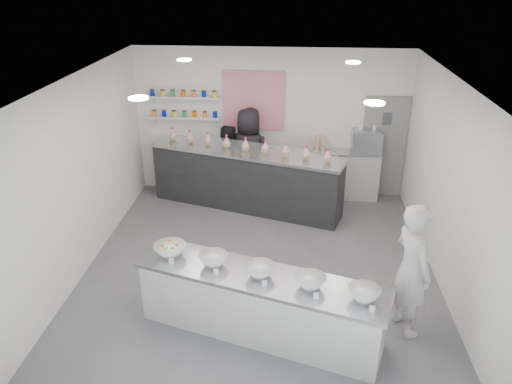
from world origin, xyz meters
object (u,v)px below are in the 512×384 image
Objects in this scene: woman_prep at (411,270)px; staff_right at (249,154)px; prep_counter at (260,304)px; staff_left at (227,163)px; espresso_ledge at (345,175)px; back_bar at (246,180)px; espresso_machine at (366,141)px.

staff_right is at bearing 9.59° from woman_prep.
woman_prep is at bearing 24.81° from prep_counter.
staff_left is at bearing 20.20° from staff_right.
staff_left is at bearing -174.15° from espresso_ledge.
back_bar is 0.58m from staff_right.
back_bar is 2.83× the size of espresso_ledge.
woman_prep is (1.91, 0.24, 0.48)m from prep_counter.
back_bar is (-0.55, 3.70, 0.15)m from prep_counter.
espresso_ledge is at bearing 35.52° from back_bar.
espresso_machine is at bearing 0.00° from espresso_ledge.
espresso_machine is 0.31× the size of staff_right.
espresso_machine is 2.82m from staff_left.
woman_prep reaches higher than espresso_machine.
back_bar is 2.51m from espresso_machine.
espresso_machine is (0.36, 0.00, 0.73)m from espresso_ledge.
back_bar is 2.45× the size of staff_left.
prep_counter is 4.22m from staff_right.
staff_left is at bearing 155.49° from back_bar.
back_bar reaches higher than espresso_ledge.
staff_right reaches higher than woman_prep.
espresso_ledge is 2.44m from staff_left.
prep_counter is at bearing 74.85° from woman_prep.
staff_left reaches higher than back_bar.
back_bar is at bearing -164.82° from espresso_machine.
staff_right reaches higher than staff_left.
espresso_machine is at bearing 85.03° from prep_counter.
woman_prep is 0.97× the size of staff_right.
staff_right reaches higher than espresso_machine.
prep_counter is at bearing -108.31° from espresso_ledge.
woman_prep is at bearing -83.42° from espresso_ledge.
staff_left is (-0.98, 4.09, 0.34)m from prep_counter.
woman_prep is at bearing -36.85° from back_bar.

